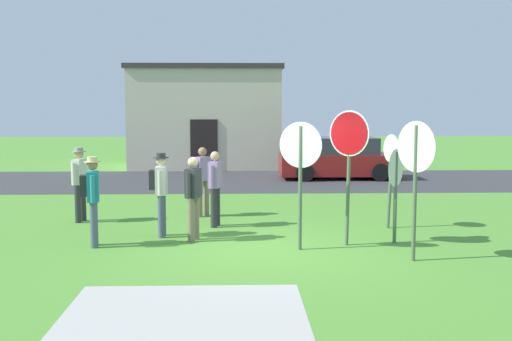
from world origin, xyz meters
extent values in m
plane|color=#518E33|center=(0.00, 0.00, 0.00)|extent=(80.00, 80.00, 0.00)
cube|color=#38383A|center=(0.00, 10.40, 0.00)|extent=(60.00, 6.40, 0.01)
cube|color=#ADAAA3|center=(-1.14, -3.59, 0.00)|extent=(3.20, 2.40, 0.01)
cube|color=beige|center=(-1.78, 15.45, 2.07)|extent=(6.29, 3.73, 4.15)
cube|color=#383333|center=(-1.78, 15.45, 4.25)|extent=(6.49, 3.93, 0.20)
cube|color=black|center=(-1.78, 13.57, 1.05)|extent=(1.10, 0.08, 2.10)
cube|color=maroon|center=(3.28, 10.97, 0.53)|extent=(4.30, 1.81, 0.76)
cube|color=#2D333D|center=(3.53, 10.97, 1.21)|extent=(2.24, 1.54, 0.60)
cylinder|color=black|center=(1.95, 10.07, 0.32)|extent=(0.64, 0.22, 0.64)
cylinder|color=black|center=(1.94, 11.87, 0.32)|extent=(0.64, 0.22, 0.64)
cylinder|color=black|center=(4.61, 10.07, 0.32)|extent=(0.64, 0.22, 0.64)
cylinder|color=black|center=(4.61, 11.87, 0.32)|extent=(0.64, 0.22, 0.64)
cylinder|color=#51664C|center=(2.64, -0.99, 1.19)|extent=(0.10, 0.10, 2.38)
cylinder|color=white|center=(2.64, -0.99, 2.01)|extent=(0.45, 0.78, 0.89)
cylinder|color=#B70F14|center=(2.65, -0.99, 2.01)|extent=(0.42, 0.72, 0.82)
cylinder|color=#51664C|center=(1.71, 0.27, 1.27)|extent=(0.15, 0.15, 2.55)
cylinder|color=white|center=(1.71, 0.27, 2.18)|extent=(0.68, 0.62, 0.88)
cylinder|color=#B70F14|center=(1.70, 0.26, 2.18)|extent=(0.63, 0.58, 0.82)
cylinder|color=#51664C|center=(2.67, 0.42, 0.90)|extent=(0.10, 0.10, 1.80)
cylinder|color=white|center=(2.67, 0.42, 1.49)|extent=(0.45, 0.61, 0.74)
cylinder|color=#B70F14|center=(2.66, 0.43, 1.49)|extent=(0.42, 0.56, 0.69)
cylinder|color=#51664C|center=(2.93, 1.89, 1.01)|extent=(0.16, 0.11, 2.02)
cylinder|color=white|center=(2.93, 1.89, 1.77)|extent=(0.22, 0.59, 0.61)
cylinder|color=#B70F14|center=(2.94, 1.89, 1.77)|extent=(0.21, 0.55, 0.57)
cylinder|color=#51664C|center=(0.73, -0.10, 1.17)|extent=(0.10, 0.10, 2.34)
cylinder|color=white|center=(0.73, -0.10, 1.98)|extent=(0.75, 0.43, 0.86)
cylinder|color=#B70F14|center=(0.74, -0.09, 1.98)|extent=(0.70, 0.40, 0.79)
cylinder|color=#2D2D33|center=(-4.06, 2.91, 0.44)|extent=(0.14, 0.14, 0.88)
cylinder|color=#2D2D33|center=(-4.12, 2.70, 0.44)|extent=(0.14, 0.14, 0.88)
cube|color=beige|center=(-4.09, 2.81, 1.17)|extent=(0.32, 0.41, 0.58)
cylinder|color=beige|center=(-4.02, 3.04, 1.15)|extent=(0.09, 0.09, 0.52)
cylinder|color=beige|center=(-4.16, 2.58, 1.15)|extent=(0.09, 0.09, 0.52)
sphere|color=tan|center=(-4.09, 2.81, 1.58)|extent=(0.21, 0.21, 0.21)
cylinder|color=gray|center=(-4.09, 2.81, 1.64)|extent=(0.31, 0.32, 0.02)
cylinder|color=gray|center=(-4.09, 2.81, 1.69)|extent=(0.19, 0.19, 0.09)
cylinder|color=#7A6B56|center=(-1.20, 3.51, 0.44)|extent=(0.14, 0.14, 0.88)
cylinder|color=#7A6B56|center=(-1.36, 3.35, 0.44)|extent=(0.14, 0.14, 0.88)
cube|color=#9E7AB2|center=(-1.28, 3.43, 1.17)|extent=(0.41, 0.41, 0.58)
cylinder|color=#9E7AB2|center=(-1.11, 3.60, 1.15)|extent=(0.09, 0.09, 0.52)
cylinder|color=#9E7AB2|center=(-1.45, 3.26, 1.15)|extent=(0.09, 0.09, 0.52)
sphere|color=#9E7051|center=(-1.28, 3.43, 1.58)|extent=(0.21, 0.21, 0.21)
cube|color=#232328|center=(-1.40, 3.55, 1.19)|extent=(0.28, 0.28, 0.40)
cylinder|color=#4C5670|center=(-3.22, 0.38, 0.44)|extent=(0.14, 0.14, 0.88)
cylinder|color=#4C5670|center=(-3.18, 0.16, 0.44)|extent=(0.14, 0.14, 0.88)
cube|color=teal|center=(-3.20, 0.27, 1.17)|extent=(0.28, 0.40, 0.58)
cylinder|color=teal|center=(-3.25, 0.51, 1.15)|extent=(0.09, 0.09, 0.52)
cylinder|color=teal|center=(-3.16, 0.03, 1.15)|extent=(0.09, 0.09, 0.52)
sphere|color=#9E7051|center=(-3.20, 0.27, 1.58)|extent=(0.21, 0.21, 0.21)
cylinder|color=beige|center=(-3.20, 0.27, 1.64)|extent=(0.32, 0.31, 0.02)
cylinder|color=beige|center=(-3.20, 0.27, 1.69)|extent=(0.19, 0.19, 0.09)
cube|color=#232328|center=(-3.37, 0.24, 1.19)|extent=(0.19, 0.28, 0.40)
cylinder|color=#2D2D33|center=(-0.90, 2.26, 0.44)|extent=(0.14, 0.14, 0.88)
cylinder|color=#2D2D33|center=(-0.97, 2.05, 0.44)|extent=(0.14, 0.14, 0.88)
cube|color=#9E7AB2|center=(-0.93, 2.15, 1.17)|extent=(0.32, 0.41, 0.58)
cylinder|color=#9E7AB2|center=(-0.86, 2.38, 1.15)|extent=(0.09, 0.09, 0.52)
cylinder|color=#9E7AB2|center=(-1.01, 1.93, 1.15)|extent=(0.09, 0.09, 0.52)
sphere|color=tan|center=(-0.93, 2.15, 1.58)|extent=(0.21, 0.21, 0.21)
cylinder|color=#4C5670|center=(-2.00, 1.24, 0.44)|extent=(0.14, 0.14, 0.88)
cylinder|color=#4C5670|center=(-2.00, 1.02, 0.44)|extent=(0.14, 0.14, 0.88)
cube|color=beige|center=(-2.00, 1.13, 1.17)|extent=(0.22, 0.36, 0.58)
cylinder|color=beige|center=(-2.00, 1.37, 1.15)|extent=(0.09, 0.09, 0.52)
cylinder|color=beige|center=(-2.00, 0.89, 1.15)|extent=(0.09, 0.09, 0.52)
sphere|color=beige|center=(-2.00, 1.13, 1.58)|extent=(0.21, 0.21, 0.21)
cylinder|color=#333338|center=(-2.00, 1.13, 1.64)|extent=(0.32, 0.31, 0.02)
cylinder|color=#333338|center=(-2.00, 1.13, 1.69)|extent=(0.19, 0.19, 0.09)
cube|color=#232328|center=(-2.17, 1.13, 1.19)|extent=(0.14, 0.26, 0.40)
cylinder|color=#7A6B56|center=(-1.29, 0.83, 0.44)|extent=(0.14, 0.14, 0.88)
cylinder|color=#7A6B56|center=(-1.36, 0.62, 0.44)|extent=(0.14, 0.14, 0.88)
cube|color=#333338|center=(-1.32, 0.73, 1.17)|extent=(0.33, 0.41, 0.58)
cylinder|color=#333338|center=(-1.24, 0.95, 1.15)|extent=(0.09, 0.09, 0.52)
cylinder|color=#333338|center=(-1.40, 0.50, 1.15)|extent=(0.09, 0.09, 0.52)
sphere|color=beige|center=(-1.32, 0.73, 1.58)|extent=(0.21, 0.21, 0.21)
camera|label=1|loc=(-0.45, -11.59, 2.75)|focal=43.67mm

